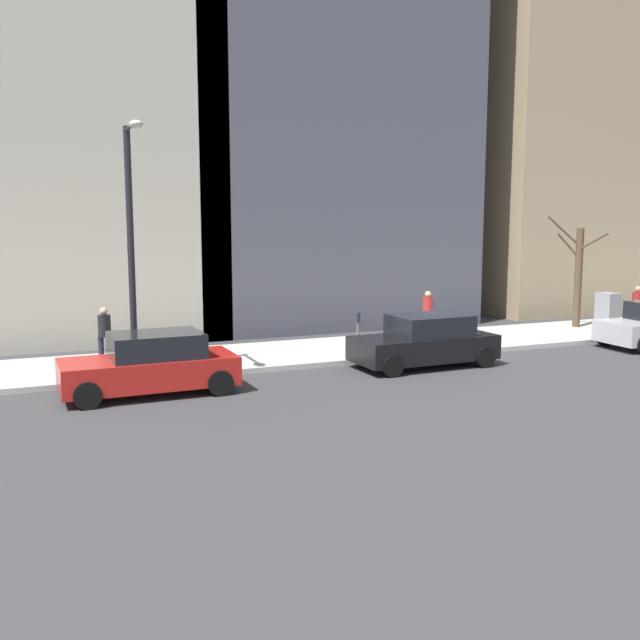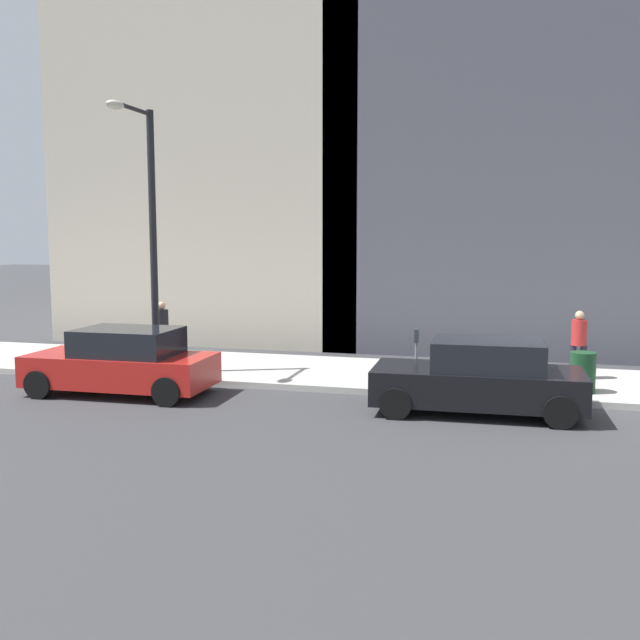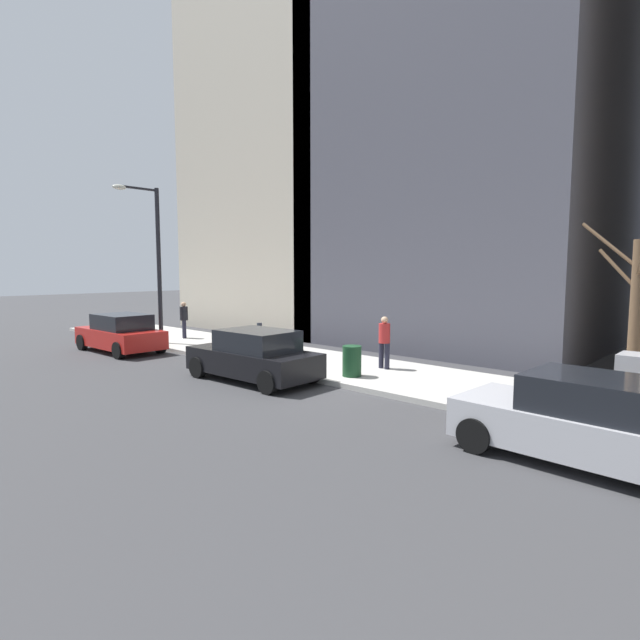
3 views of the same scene
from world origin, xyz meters
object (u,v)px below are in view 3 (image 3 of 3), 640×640
object	(u,v)px
pedestrian_midblock	(384,339)
office_block_center	(479,54)
pedestrian_far_corner	(184,318)
parked_car_silver	(588,422)
streetlamp	(153,252)
bare_tree	(634,319)
parked_car_black	(254,356)
parking_meter	(260,338)
office_tower_right	(308,104)
parked_car_red	(121,334)
utility_box	(633,389)
trash_bin	(352,361)

from	to	relation	value
pedestrian_midblock	office_block_center	bearing A→B (deg)	-76.20
pedestrian_far_corner	office_block_center	size ratio (longest dim) A/B	0.07
parked_car_silver	pedestrian_midblock	distance (m)	7.84
streetlamp	bare_tree	distance (m)	17.25
parked_car_black	parked_car_silver	bearing A→B (deg)	-93.54
streetlamp	parking_meter	bearing A→B (deg)	-88.55
parked_car_silver	parked_car_black	size ratio (longest dim) A/B	1.00
parking_meter	bare_tree	size ratio (longest dim) A/B	0.32
office_tower_right	office_block_center	bearing A→B (deg)	-87.41
pedestrian_far_corner	office_block_center	bearing A→B (deg)	70.24
parked_car_black	office_tower_right	world-z (taller)	office_tower_right
parked_car_red	office_block_center	xyz separation A→B (m)	(12.59, -8.74, 11.98)
bare_tree	pedestrian_far_corner	world-z (taller)	bare_tree
utility_box	office_block_center	bearing A→B (deg)	40.12
trash_bin	office_tower_right	size ratio (longest dim) A/B	0.04
parked_car_red	pedestrian_midblock	xyz separation A→B (m)	(3.76, -10.15, 0.35)
trash_bin	office_block_center	bearing A→B (deg)	7.53
trash_bin	pedestrian_far_corner	distance (m)	10.91
utility_box	streetlamp	xyz separation A→B (m)	(-1.02, 17.28, 3.17)
parked_car_silver	trash_bin	world-z (taller)	parked_car_silver
parked_car_red	pedestrian_midblock	size ratio (longest dim) A/B	2.55
pedestrian_far_corner	trash_bin	bearing A→B (deg)	19.83
parked_car_black	trash_bin	bearing A→B (deg)	-50.18
pedestrian_midblock	office_block_center	world-z (taller)	office_block_center
trash_bin	pedestrian_midblock	size ratio (longest dim) A/B	0.54
trash_bin	parked_car_black	bearing A→B (deg)	131.62
bare_tree	pedestrian_midblock	xyz separation A→B (m)	(-0.13, 6.72, -1.09)
parked_car_silver	utility_box	world-z (taller)	utility_box
parked_car_silver	bare_tree	distance (m)	4.15
parked_car_black	office_block_center	size ratio (longest dim) A/B	0.17
parked_car_silver	streetlamp	xyz separation A→B (m)	(1.57, 17.14, 3.28)
parked_car_silver	office_block_center	size ratio (longest dim) A/B	0.17
parking_meter	office_tower_right	world-z (taller)	office_tower_right
pedestrian_midblock	office_tower_right	size ratio (longest dim) A/B	0.07
parking_meter	parked_car_black	bearing A→B (deg)	-134.85
parked_car_red	utility_box	world-z (taller)	utility_box
parked_car_silver	trash_bin	xyz separation A→B (m)	(2.19, 6.91, -0.14)
parked_car_black	utility_box	world-z (taller)	utility_box
office_block_center	parked_car_silver	bearing A→B (deg)	-146.65
parked_car_silver	utility_box	xyz separation A→B (m)	(2.59, -0.14, 0.11)
bare_tree	pedestrian_far_corner	bearing A→B (deg)	91.77
utility_box	pedestrian_far_corner	size ratio (longest dim) A/B	0.86
utility_box	pedestrian_midblock	size ratio (longest dim) A/B	0.86
parking_meter	pedestrian_far_corner	bearing A→B (deg)	77.46
pedestrian_midblock	office_block_center	distance (m)	14.67
parking_meter	pedestrian_midblock	xyz separation A→B (m)	(2.02, -3.67, 0.11)
pedestrian_midblock	bare_tree	bearing A→B (deg)	-174.22
streetlamp	office_block_center	bearing A→B (deg)	-38.80
trash_bin	office_block_center	world-z (taller)	office_block_center
pedestrian_midblock	pedestrian_far_corner	distance (m)	10.88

